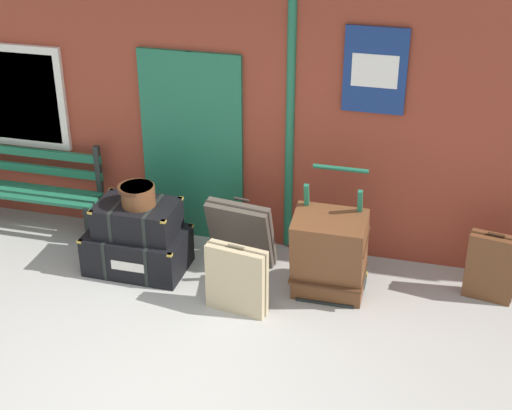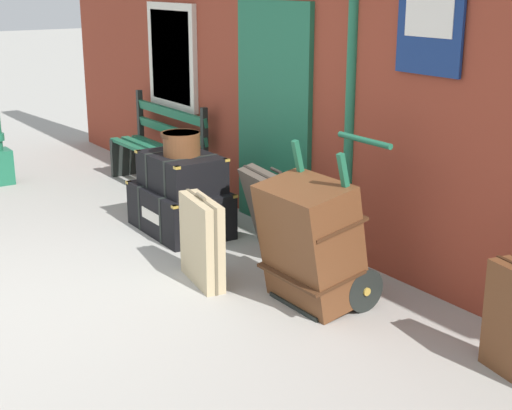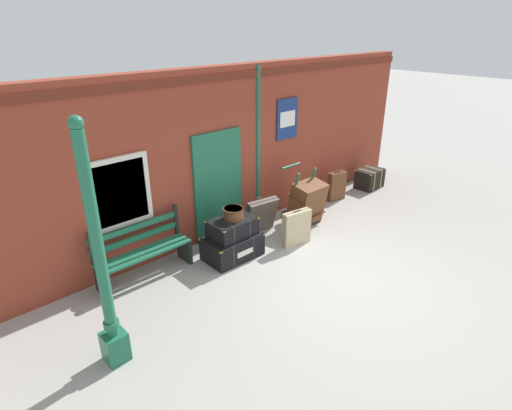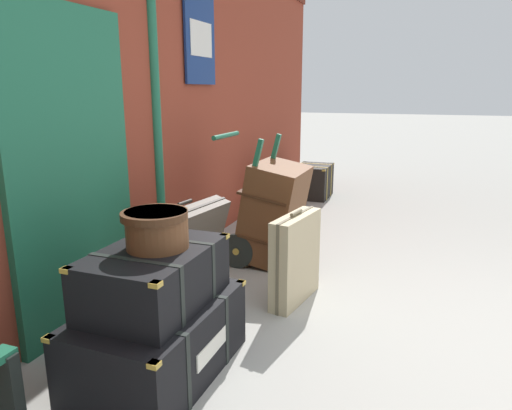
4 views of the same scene
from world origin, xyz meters
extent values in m
plane|color=#A3A099|center=(0.00, 0.00, 0.00)|extent=(60.00, 60.00, 0.00)
cube|color=brown|center=(0.00, 2.60, 1.60)|extent=(10.40, 0.30, 3.20)
cube|color=#1E6647|center=(-0.55, 2.43, 1.05)|extent=(1.10, 0.05, 2.10)
cube|color=#123D2A|center=(-0.55, 2.41, 1.05)|extent=(0.06, 0.02, 2.10)
cube|color=silver|center=(-2.49, 2.43, 1.45)|extent=(1.04, 0.06, 1.16)
cube|color=silver|center=(-2.49, 2.41, 1.45)|extent=(0.88, 0.02, 1.00)
cylinder|color=#1E6647|center=(0.49, 2.45, 1.60)|extent=(0.09, 0.09, 3.14)
cube|color=navy|center=(1.31, 2.43, 2.05)|extent=(0.60, 0.02, 0.84)
cube|color=white|center=(1.31, 2.41, 2.05)|extent=(0.44, 0.01, 0.32)
cube|color=#1E6647|center=(-2.36, 1.96, 0.45)|extent=(1.60, 0.09, 0.04)
cube|color=#1E6647|center=(-2.36, 2.10, 0.45)|extent=(1.60, 0.09, 0.04)
cube|color=#1E6647|center=(-2.36, 2.24, 0.45)|extent=(1.60, 0.09, 0.04)
cube|color=#1E6647|center=(-2.36, 2.30, 0.65)|extent=(1.60, 0.05, 0.10)
cube|color=#1E6647|center=(-2.36, 2.30, 0.85)|extent=(1.60, 0.05, 0.10)
cube|color=black|center=(-3.12, 2.10, 0.23)|extent=(0.06, 0.40, 0.45)
cube|color=black|center=(-3.12, 2.30, 0.73)|extent=(0.06, 0.06, 0.56)
cube|color=black|center=(-1.60, 2.10, 0.23)|extent=(0.06, 0.40, 0.45)
cube|color=black|center=(-1.60, 2.30, 0.73)|extent=(0.06, 0.06, 0.56)
cube|color=black|center=(-0.90, 1.62, 0.21)|extent=(1.01, 0.66, 0.42)
cube|color=black|center=(-1.13, 1.62, 0.21)|extent=(0.05, 0.65, 0.43)
cube|color=black|center=(-0.68, 1.61, 0.21)|extent=(0.05, 0.65, 0.43)
cube|color=#B79338|center=(-1.39, 1.33, 0.41)|extent=(0.05, 0.05, 0.02)
cube|color=#B79338|center=(-0.43, 1.31, 0.41)|extent=(0.05, 0.05, 0.02)
cube|color=#B79338|center=(-1.38, 1.93, 0.41)|extent=(0.05, 0.05, 0.02)
cube|color=#B79338|center=(-0.42, 1.91, 0.41)|extent=(0.05, 0.05, 0.02)
cube|color=silver|center=(-0.88, 1.30, 0.21)|extent=(0.36, 0.01, 0.10)
cube|color=black|center=(-0.88, 1.63, 0.58)|extent=(0.80, 0.54, 0.32)
cube|color=black|center=(-1.06, 1.63, 0.58)|extent=(0.04, 0.55, 0.33)
cube|color=black|center=(-0.70, 1.63, 0.58)|extent=(0.04, 0.55, 0.33)
cube|color=#B79338|center=(-1.26, 1.38, 0.73)|extent=(0.05, 0.05, 0.02)
cube|color=#B79338|center=(-0.50, 1.38, 0.73)|extent=(0.05, 0.05, 0.02)
cube|color=#B79338|center=(-1.27, 1.88, 0.73)|extent=(0.05, 0.05, 0.02)
cube|color=#B79338|center=(-0.51, 1.88, 0.73)|extent=(0.05, 0.05, 0.02)
cylinder|color=brown|center=(-0.85, 1.62, 0.84)|extent=(0.34, 0.34, 0.21)
cylinder|color=#432715|center=(-0.88, 1.62, 0.93)|extent=(0.35, 0.35, 0.04)
cube|color=black|center=(1.08, 1.57, 0.01)|extent=(0.56, 0.28, 0.03)
cube|color=#1E6647|center=(0.83, 1.77, 0.59)|extent=(0.04, 0.33, 1.17)
cube|color=#1E6647|center=(1.33, 1.77, 0.59)|extent=(0.04, 0.33, 1.17)
cylinder|color=#1E6647|center=(1.08, 2.07, 1.16)|extent=(0.54, 0.04, 0.04)
cylinder|color=black|center=(0.76, 1.83, 0.16)|extent=(0.04, 0.32, 0.32)
cylinder|color=#B79338|center=(0.76, 1.83, 0.16)|extent=(0.07, 0.06, 0.06)
cylinder|color=black|center=(1.40, 1.83, 0.16)|extent=(0.04, 0.32, 0.32)
cylinder|color=#B79338|center=(1.40, 1.83, 0.16)|extent=(0.07, 0.06, 0.06)
cube|color=brown|center=(1.08, 1.59, 0.47)|extent=(0.68, 0.59, 0.94)
cube|color=#432715|center=(1.08, 1.59, 0.28)|extent=(0.70, 0.46, 0.11)
cube|color=#432715|center=(1.08, 1.59, 0.67)|extent=(0.70, 0.46, 0.11)
cube|color=#51473D|center=(0.11, 1.96, 0.37)|extent=(0.72, 0.44, 0.75)
cylinder|color=#302A24|center=(0.11, 1.98, 0.75)|extent=(0.16, 0.05, 0.03)
cube|color=#2C2721|center=(0.11, 1.96, 0.37)|extent=(0.71, 0.33, 0.72)
cube|color=tan|center=(0.29, 1.16, 0.34)|extent=(0.60, 0.25, 0.68)
cylinder|color=#71644C|center=(0.29, 1.16, 0.70)|extent=(0.16, 0.05, 0.03)
cube|color=brown|center=(0.29, 1.16, 0.34)|extent=(0.59, 0.12, 0.69)
camera|label=1|loc=(1.99, -4.68, 4.32)|focal=54.30mm
camera|label=2|loc=(5.01, -1.56, 2.28)|focal=52.45mm
camera|label=3|loc=(-5.02, -3.44, 3.91)|focal=29.16mm
camera|label=4|loc=(-2.94, 0.27, 1.58)|focal=32.85mm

